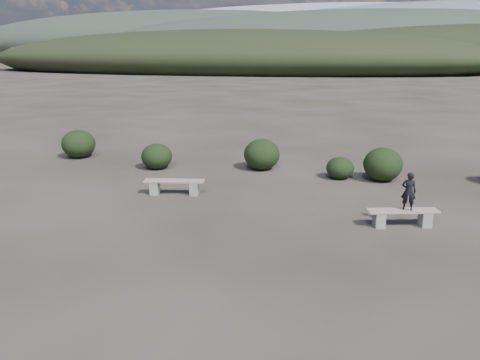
# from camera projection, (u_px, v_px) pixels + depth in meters

# --- Properties ---
(ground) EXTENTS (1200.00, 1200.00, 0.00)m
(ground) POSITION_uv_depth(u_px,v_px,m) (196.00, 272.00, 10.00)
(ground) COLOR #292420
(ground) RESTS_ON ground
(bench_left) EXTENTS (2.00, 0.78, 0.49)m
(bench_left) POSITION_uv_depth(u_px,v_px,m) (174.00, 186.00, 15.26)
(bench_left) COLOR gray
(bench_left) RESTS_ON ground
(bench_right) EXTENTS (1.91, 0.90, 0.47)m
(bench_right) POSITION_uv_depth(u_px,v_px,m) (402.00, 216.00, 12.50)
(bench_right) COLOR gray
(bench_right) RESTS_ON ground
(seated_person) EXTENTS (0.40, 0.28, 1.03)m
(seated_person) POSITION_uv_depth(u_px,v_px,m) (409.00, 191.00, 12.31)
(seated_person) COLOR black
(seated_person) RESTS_ON bench_right
(shrub_a) EXTENTS (1.23, 1.23, 1.01)m
(shrub_a) POSITION_uv_depth(u_px,v_px,m) (157.00, 156.00, 18.54)
(shrub_a) COLOR black
(shrub_a) RESTS_ON ground
(shrub_b) EXTENTS (1.42, 1.42, 1.21)m
(shrub_b) POSITION_uv_depth(u_px,v_px,m) (262.00, 154.00, 18.39)
(shrub_b) COLOR black
(shrub_b) RESTS_ON ground
(shrub_c) EXTENTS (1.01, 1.01, 0.81)m
(shrub_c) POSITION_uv_depth(u_px,v_px,m) (340.00, 168.00, 17.12)
(shrub_c) COLOR black
(shrub_c) RESTS_ON ground
(shrub_d) EXTENTS (1.38, 1.38, 1.21)m
(shrub_d) POSITION_uv_depth(u_px,v_px,m) (383.00, 164.00, 16.81)
(shrub_d) COLOR black
(shrub_d) RESTS_ON ground
(shrub_f) EXTENTS (1.44, 1.44, 1.22)m
(shrub_f) POSITION_uv_depth(u_px,v_px,m) (79.00, 144.00, 20.42)
(shrub_f) COLOR black
(shrub_f) RESTS_ON ground
(mountain_ridges) EXTENTS (500.00, 400.00, 56.00)m
(mountain_ridges) POSITION_uv_depth(u_px,v_px,m) (347.00, 40.00, 325.41)
(mountain_ridges) COLOR black
(mountain_ridges) RESTS_ON ground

